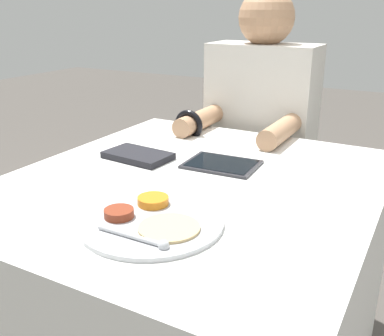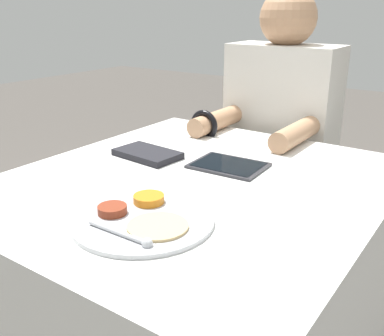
{
  "view_description": "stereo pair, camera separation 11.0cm",
  "coord_description": "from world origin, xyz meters",
  "px_view_note": "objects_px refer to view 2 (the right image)",
  "views": [
    {
      "loc": [
        0.54,
        -0.97,
        1.19
      ],
      "look_at": [
        0.04,
        -0.07,
        0.81
      ],
      "focal_mm": 42.0,
      "sensor_mm": 36.0,
      "label": 1
    },
    {
      "loc": [
        0.63,
        -0.91,
        1.19
      ],
      "look_at": [
        0.04,
        -0.07,
        0.81
      ],
      "focal_mm": 42.0,
      "sensor_mm": 36.0,
      "label": 2
    }
  ],
  "objects_px": {
    "thali_tray": "(142,219)",
    "person_diner": "(277,162)",
    "tablet_device": "(229,165)",
    "red_notebook": "(147,154)"
  },
  "relations": [
    {
      "from": "thali_tray",
      "to": "person_diner",
      "type": "distance_m",
      "value": 0.97
    },
    {
      "from": "thali_tray",
      "to": "tablet_device",
      "type": "relative_size",
      "value": 1.45
    },
    {
      "from": "tablet_device",
      "to": "person_diner",
      "type": "relative_size",
      "value": 0.17
    },
    {
      "from": "red_notebook",
      "to": "person_diner",
      "type": "distance_m",
      "value": 0.65
    },
    {
      "from": "person_diner",
      "to": "red_notebook",
      "type": "bearing_deg",
      "value": -104.46
    },
    {
      "from": "thali_tray",
      "to": "tablet_device",
      "type": "height_order",
      "value": "thali_tray"
    },
    {
      "from": "thali_tray",
      "to": "tablet_device",
      "type": "bearing_deg",
      "value": 93.76
    },
    {
      "from": "person_diner",
      "to": "tablet_device",
      "type": "bearing_deg",
      "value": -80.64
    },
    {
      "from": "tablet_device",
      "to": "person_diner",
      "type": "distance_m",
      "value": 0.58
    },
    {
      "from": "thali_tray",
      "to": "person_diner",
      "type": "xyz_separation_m",
      "value": [
        -0.12,
        0.95,
        -0.17
      ]
    }
  ]
}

